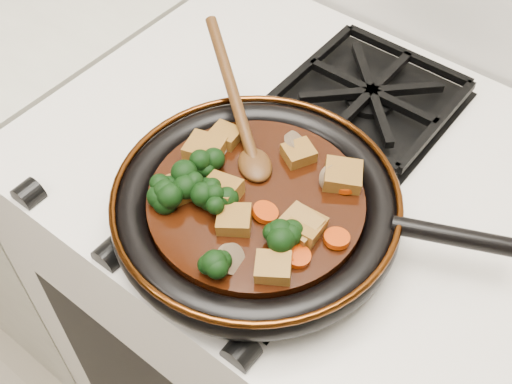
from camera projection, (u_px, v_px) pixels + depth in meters
The scene contains 34 objects.
stove at pixel (298, 319), 1.21m from camera, with size 0.76×0.60×0.90m, color beige.
burner_grate_front at pixel (250, 219), 0.78m from camera, with size 0.23×0.23×0.03m, color black, non-canonical shape.
burner_grate_back at pixel (371, 96), 0.92m from camera, with size 0.23×0.23×0.03m, color black, non-canonical shape.
skillet at pixel (258, 206), 0.76m from camera, with size 0.45×0.34×0.05m.
braising_sauce at pixel (256, 203), 0.75m from camera, with size 0.26×0.26×0.02m, color black.
tofu_cube_0 at pixel (234, 220), 0.72m from camera, with size 0.04×0.04×0.02m, color brown.
tofu_cube_1 at pixel (221, 191), 0.74m from camera, with size 0.04×0.04×0.02m, color brown.
tofu_cube_2 at pixel (225, 136), 0.80m from camera, with size 0.03×0.03×0.02m, color brown.
tofu_cube_3 at pixel (184, 187), 0.75m from camera, with size 0.04×0.04×0.02m, color brown.
tofu_cube_4 at pixel (343, 177), 0.76m from camera, with size 0.04×0.04×0.02m, color brown.
tofu_cube_5 at pixel (305, 228), 0.71m from camera, with size 0.04×0.04×0.02m, color brown.
tofu_cube_6 at pixel (300, 226), 0.71m from camera, with size 0.04×0.04×0.02m, color brown.
tofu_cube_7 at pixel (205, 150), 0.78m from camera, with size 0.04×0.04×0.02m, color brown.
tofu_cube_8 at pixel (299, 154), 0.78m from camera, with size 0.04×0.03×0.02m, color brown.
tofu_cube_9 at pixel (273, 268), 0.68m from camera, with size 0.04×0.03×0.02m, color brown.
broccoli_floret_0 at pixel (187, 188), 0.74m from camera, with size 0.06×0.06×0.05m, color black, non-canonical shape.
broccoli_floret_1 at pixel (163, 202), 0.73m from camera, with size 0.06×0.06×0.05m, color black, non-canonical shape.
broccoli_floret_2 at pixel (215, 198), 0.73m from camera, with size 0.06×0.06×0.05m, color black, non-canonical shape.
broccoli_floret_3 at pixel (205, 162), 0.77m from camera, with size 0.06×0.06×0.05m, color black, non-canonical shape.
broccoli_floret_4 at pixel (212, 264), 0.68m from camera, with size 0.06×0.06×0.05m, color black, non-canonical shape.
broccoli_floret_5 at pixel (211, 196), 0.74m from camera, with size 0.06×0.06×0.05m, color black, non-canonical shape.
broccoli_floret_6 at pixel (280, 239), 0.70m from camera, with size 0.06×0.06×0.05m, color black, non-canonical shape.
broccoli_floret_7 at pixel (171, 194), 0.74m from camera, with size 0.06×0.06×0.05m, color black, non-canonical shape.
carrot_coin_0 at pixel (285, 243), 0.70m from camera, with size 0.03×0.03×0.01m, color #A72E04.
carrot_coin_1 at pixel (337, 238), 0.70m from camera, with size 0.03×0.03×0.01m, color #A72E04.
carrot_coin_2 at pixel (298, 256), 0.69m from camera, with size 0.03×0.03×0.01m, color #A72E04.
carrot_coin_3 at pixel (346, 185), 0.75m from camera, with size 0.03×0.03×0.01m, color #A72E04.
carrot_coin_4 at pixel (265, 212), 0.73m from camera, with size 0.03×0.03×0.01m, color #A72E04.
carrot_coin_5 at pixel (290, 253), 0.69m from camera, with size 0.03×0.03×0.01m, color #A72E04.
mushroom_slice_0 at pixel (332, 179), 0.76m from camera, with size 0.03×0.03×0.01m, color brown.
mushroom_slice_1 at pixel (214, 146), 0.79m from camera, with size 0.03×0.03×0.01m, color brown.
mushroom_slice_2 at pixel (296, 145), 0.79m from camera, with size 0.04×0.04×0.01m, color brown.
mushroom_slice_3 at pixel (231, 259), 0.69m from camera, with size 0.03×0.03×0.01m, color brown.
wooden_spoon at pixel (242, 122), 0.80m from camera, with size 0.13×0.11×0.22m.
Camera 1 is at (0.30, 1.18, 1.54)m, focal length 45.00 mm.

